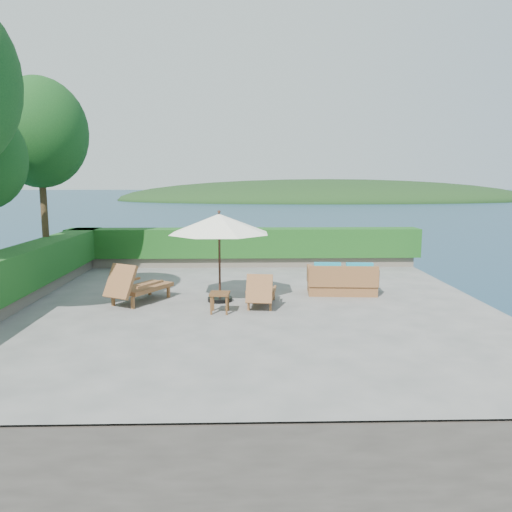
{
  "coord_description": "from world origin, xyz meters",
  "views": [
    {
      "loc": [
        -0.03,
        -11.94,
        3.05
      ],
      "look_at": [
        0.3,
        0.8,
        1.1
      ],
      "focal_mm": 35.0,
      "sensor_mm": 36.0,
      "label": 1
    }
  ],
  "objects_px": {
    "lounge_right": "(261,292)",
    "side_table": "(220,296)",
    "patio_umbrella": "(219,225)",
    "lounge_left": "(137,286)",
    "wicker_loveseat": "(342,281)"
  },
  "relations": [
    {
      "from": "lounge_right",
      "to": "side_table",
      "type": "xyz_separation_m",
      "value": [
        -0.98,
        -0.57,
        0.03
      ]
    },
    {
      "from": "patio_umbrella",
      "to": "side_table",
      "type": "distance_m",
      "value": 1.92
    },
    {
      "from": "lounge_left",
      "to": "lounge_right",
      "type": "distance_m",
      "value": 3.11
    },
    {
      "from": "lounge_left",
      "to": "wicker_loveseat",
      "type": "height_order",
      "value": "lounge_left"
    },
    {
      "from": "patio_umbrella",
      "to": "side_table",
      "type": "xyz_separation_m",
      "value": [
        0.05,
        -1.13,
        -1.56
      ]
    },
    {
      "from": "lounge_right",
      "to": "wicker_loveseat",
      "type": "height_order",
      "value": "wicker_loveseat"
    },
    {
      "from": "patio_umbrella",
      "to": "lounge_right",
      "type": "bearing_deg",
      "value": -28.41
    },
    {
      "from": "lounge_right",
      "to": "side_table",
      "type": "bearing_deg",
      "value": -142.3
    },
    {
      "from": "patio_umbrella",
      "to": "lounge_left",
      "type": "distance_m",
      "value": 2.56
    },
    {
      "from": "side_table",
      "to": "patio_umbrella",
      "type": "bearing_deg",
      "value": 92.42
    },
    {
      "from": "lounge_left",
      "to": "lounge_right",
      "type": "bearing_deg",
      "value": 22.34
    },
    {
      "from": "patio_umbrella",
      "to": "side_table",
      "type": "relative_size",
      "value": 6.96
    },
    {
      "from": "lounge_left",
      "to": "lounge_right",
      "type": "relative_size",
      "value": 1.24
    },
    {
      "from": "side_table",
      "to": "wicker_loveseat",
      "type": "relative_size",
      "value": 0.25
    },
    {
      "from": "side_table",
      "to": "wicker_loveseat",
      "type": "bearing_deg",
      "value": 29.96
    }
  ]
}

